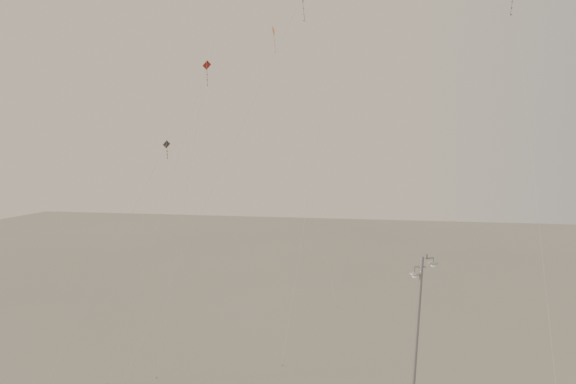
# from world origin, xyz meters

# --- Properties ---
(street_lamp) EXTENTS (1.51, 0.87, 9.36)m
(street_lamp) POSITION_xyz_m (7.09, -0.38, 4.99)
(street_lamp) COLOR gray
(street_lamp) RESTS_ON ground
(kite_0) EXTENTS (6.05, 13.83, 33.53)m
(kite_0) POSITION_xyz_m (-7.59, 10.59, 25.11)
(kite_0) COLOR maroon
(kite_0) RESTS_ON ground
(kite_1) EXTENTS (9.35, 12.83, 26.86)m
(kite_1) POSITION_xyz_m (-2.87, 6.69, 20.32)
(kite_1) COLOR #2B2524
(kite_1) RESTS_ON ground
(kite_3) EXTENTS (2.40, 4.96, 21.35)m
(kite_3) POSITION_xyz_m (-7.70, 5.09, 15.46)
(kite_3) COLOR maroon
(kite_3) RESTS_ON ground
(kite_4) EXTENTS (1.69, 6.72, 25.66)m
(kite_4) POSITION_xyz_m (13.78, 5.94, 19.14)
(kite_4) COLOR #2B2524
(kite_4) RESTS_ON ground
(kite_5) EXTENTS (7.63, 6.00, 28.37)m
(kite_5) POSITION_xyz_m (-4.48, 22.19, 22.23)
(kite_5) COLOR brown
(kite_5) RESTS_ON ground
(kite_6) EXTENTS (5.37, 7.49, 15.70)m
(kite_6) POSITION_xyz_m (-11.59, 4.01, 11.17)
(kite_6) COLOR #2B2524
(kite_6) RESTS_ON ground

